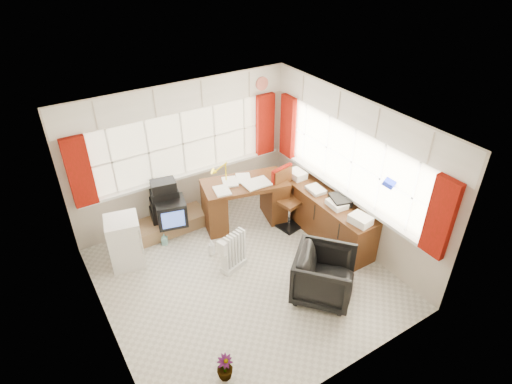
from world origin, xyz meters
TOP-DOWN VIEW (x-y plane):
  - ground at (0.00, 0.00)m, footprint 4.00×4.00m
  - room_walls at (0.00, 0.00)m, footprint 4.00×4.00m
  - window_back at (0.00, 1.94)m, footprint 3.70×0.12m
  - window_right at (1.94, 0.00)m, footprint 0.12×3.70m
  - curtains at (0.92, 0.93)m, footprint 3.83×3.83m
  - overhead_cabinets at (0.98, 0.98)m, footprint 3.98×3.98m
  - desk at (0.76, 1.23)m, footprint 1.57×1.02m
  - desk_lamp at (0.50, 1.43)m, footprint 0.16×0.15m
  - task_chair at (1.35, 0.85)m, footprint 0.53×0.56m
  - office_chair at (0.79, -0.90)m, footprint 1.15×1.16m
  - radiator at (-0.02, 0.29)m, footprint 0.47×0.29m
  - credenza at (1.73, 0.20)m, footprint 0.50×2.00m
  - file_tray at (1.79, -0.03)m, footprint 0.37×0.42m
  - tv_bench at (-0.55, 1.72)m, footprint 1.40×0.50m
  - crt_tv at (-0.49, 1.57)m, footprint 0.58×0.55m
  - hifi_stack at (-0.50, 1.77)m, footprint 0.59×0.43m
  - mini_fridge at (-1.38, 1.28)m, footprint 0.59×0.60m
  - spray_bottle_a at (-0.17, 0.75)m, footprint 0.11×0.11m
  - spray_bottle_b at (-0.72, 1.40)m, footprint 0.13×0.13m
  - flower_vase at (-1.05, -1.32)m, footprint 0.21×0.21m

SIDE VIEW (x-z plane):
  - ground at x=0.00m, z-range 0.00..0.00m
  - spray_bottle_b at x=-0.72m, z-range 0.00..0.21m
  - tv_bench at x=-0.55m, z-range 0.00..0.25m
  - spray_bottle_a at x=-0.17m, z-range 0.00..0.28m
  - flower_vase at x=-1.05m, z-range 0.00..0.35m
  - radiator at x=-0.02m, z-range -0.06..0.59m
  - office_chair at x=0.79m, z-range 0.00..0.76m
  - credenza at x=1.73m, z-range -0.03..0.82m
  - mini_fridge at x=-1.38m, z-range 0.00..0.84m
  - desk at x=0.76m, z-range 0.03..0.90m
  - crt_tv at x=-0.49m, z-range 0.25..0.69m
  - task_chair at x=1.35m, z-range 0.03..1.13m
  - hifi_stack at x=-0.50m, z-range 0.22..0.95m
  - file_tray at x=1.79m, z-range 0.75..0.87m
  - window_back at x=0.00m, z-range -0.85..2.75m
  - window_right at x=1.94m, z-range -0.85..2.75m
  - desk_lamp at x=0.50m, z-range 0.91..1.30m
  - curtains at x=0.92m, z-range 0.88..2.03m
  - room_walls at x=0.00m, z-range -0.50..3.50m
  - overhead_cabinets at x=0.98m, z-range 2.01..2.49m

